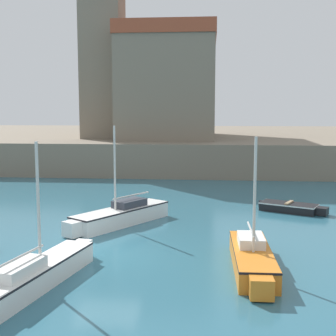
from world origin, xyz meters
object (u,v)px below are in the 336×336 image
Objects in this scene: dinghy_black_0 at (291,207)px; sailboat_white_3 at (120,215)px; sailboat_white_2 at (33,276)px; sailboat_orange_1 at (252,257)px; church at (160,79)px.

sailboat_white_3 is at bearing -157.60° from dinghy_black_0.
sailboat_white_2 is at bearing -97.88° from sailboat_white_3.
sailboat_orange_1 is 8.49m from sailboat_white_3.
sailboat_white_2 is at bearing -90.90° from church.
dinghy_black_0 is at bearing 72.90° from sailboat_orange_1.
church reaches higher than sailboat_orange_1.
sailboat_white_2 is 34.06m from church.
dinghy_black_0 is 0.64× the size of sailboat_white_3.
dinghy_black_0 is 10.20m from sailboat_orange_1.
sailboat_orange_1 is at bearing -77.81° from church.
sailboat_white_2 is 8.61m from sailboat_white_3.
sailboat_orange_1 is 0.95× the size of sailboat_white_3.
dinghy_black_0 is 0.54× the size of sailboat_white_2.
dinghy_black_0 is at bearing -65.25° from church.
sailboat_white_3 is (-8.95, -3.69, 0.22)m from dinghy_black_0.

